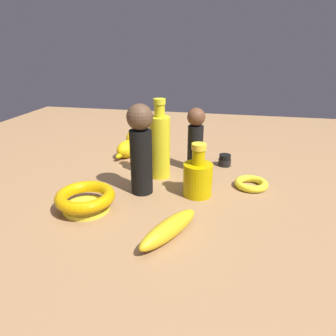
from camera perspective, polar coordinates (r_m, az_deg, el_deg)
ground at (r=0.88m, az=-0.00°, el=-3.44°), size 2.00×2.00×0.00m
nail_polish_jar at (r=1.03m, az=10.47°, el=1.41°), size 0.04×0.04×0.04m
bottle_tall at (r=0.91m, az=-1.52°, el=4.31°), size 0.06×0.06×0.24m
bottle_short at (r=0.81m, az=5.55°, el=-1.64°), size 0.08×0.08×0.14m
bowl at (r=0.77m, az=-15.05°, el=-5.49°), size 0.14×0.14×0.05m
cat_figurine at (r=1.11m, az=-7.32°, el=4.10°), size 0.08×0.12×0.09m
person_figure_adult at (r=0.96m, az=5.12°, el=5.58°), size 0.06×0.06×0.20m
person_figure_child at (r=0.80m, az=-5.06°, el=3.84°), size 0.07×0.07×0.24m
bangle at (r=0.90m, az=15.15°, el=-2.82°), size 0.09×0.09×0.02m
banana at (r=0.65m, az=0.21°, el=-11.18°), size 0.12×0.18×0.04m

